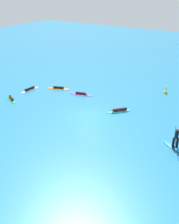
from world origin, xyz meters
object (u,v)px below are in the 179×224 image
Objects in this scene: surfer_on_orange_board at (58,88)px; surfer_on_blue_board at (175,142)px; surfer_on_purple_board at (81,94)px; surfer_on_white_board at (30,89)px; surfer_on_teal_board at (119,110)px; surfer_on_green_board at (11,98)px; marker_buoy at (166,92)px.

surfer_on_orange_board is 1.28× the size of surfer_on_blue_board.
surfer_on_orange_board is at bearing 163.35° from surfer_on_purple_board.
surfer_on_blue_board is 0.79× the size of surfer_on_purple_board.
surfer_on_white_board reaches higher than surfer_on_purple_board.
surfer_on_teal_board is 8.30m from surfer_on_blue_board.
marker_buoy is (15.24, 12.74, 0.03)m from surfer_on_green_board.
surfer_on_purple_board is at bearing 156.96° from surfer_on_orange_board.
surfer_on_teal_board is 0.89× the size of surfer_on_green_board.
surfer_on_white_board is at bearing -57.67° from surfer_on_green_board.
surfer_on_white_board is (-13.18, -0.92, -0.02)m from surfer_on_teal_board.
surfer_on_orange_board is at bearing -45.98° from surfer_on_white_board.
surfer_on_purple_board is 11.09m from marker_buoy.
surfer_on_blue_board is at bearing -150.85° from surfer_on_green_board.
surfer_on_blue_board is at bearing -37.95° from surfer_on_purple_board.
surfer_on_blue_board is 12.98m from marker_buoy.
surfer_on_blue_board is at bearing -94.84° from surfer_on_white_board.
surfer_on_orange_board is (-10.30, 1.60, -0.05)m from surfer_on_teal_board.
surfer_on_purple_board is (3.83, 0.03, 0.01)m from surfer_on_orange_board.
surfer_on_teal_board reaches higher than surfer_on_purple_board.
surfer_on_white_board is 1.20× the size of surfer_on_blue_board.
marker_buoy is (2.40, 8.30, -0.00)m from surfer_on_teal_board.
surfer_on_green_board is at bearing 43.71° from surfer_on_orange_board.
surfer_on_teal_board is 6.67m from surfer_on_purple_board.
surfer_on_purple_board is (-13.91, 5.29, -0.44)m from surfer_on_blue_board.
surfer_on_blue_board reaches higher than surfer_on_white_board.
surfer_on_purple_board reaches higher than surfer_on_green_board.
surfer_on_purple_board is 3.08× the size of marker_buoy.
surfer_on_teal_board is at bearing -31.30° from surfer_on_purple_board.
surfer_on_teal_board is 13.21m from surfer_on_white_board.
surfer_on_orange_board is 1.07× the size of surfer_on_white_board.
surfer_on_orange_board is 3.11× the size of marker_buoy.
marker_buoy reaches higher than surfer_on_white_board.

